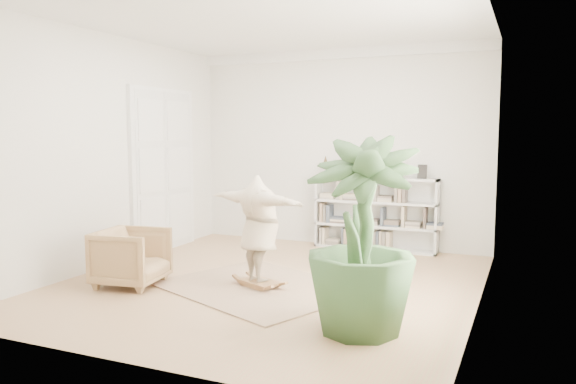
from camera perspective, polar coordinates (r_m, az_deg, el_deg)
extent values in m
plane|color=#AD7C59|center=(7.92, -1.79, -9.23)|extent=(6.00, 6.00, 0.00)
plane|color=silver|center=(10.44, 5.24, 4.44)|extent=(5.50, 0.00, 5.50)
plane|color=silver|center=(5.10, -16.41, 2.61)|extent=(5.50, 0.00, 5.50)
plane|color=silver|center=(9.17, -17.61, 3.97)|extent=(0.00, 6.00, 6.00)
plane|color=silver|center=(6.93, 19.21, 3.35)|extent=(0.00, 6.00, 6.00)
plane|color=white|center=(7.79, -1.88, 17.24)|extent=(6.00, 6.00, 0.00)
cube|color=white|center=(10.48, 5.23, 13.82)|extent=(5.50, 0.12, 0.18)
cube|color=white|center=(10.18, -12.56, 2.02)|extent=(0.08, 1.78, 2.92)
cube|color=silver|center=(9.85, -13.83, 1.86)|extent=(0.06, 0.78, 2.80)
cube|color=silver|center=(10.49, -11.19, 2.17)|extent=(0.06, 0.78, 2.80)
cube|color=silver|center=(10.46, 3.13, -1.87)|extent=(0.04, 0.35, 1.30)
cube|color=silver|center=(9.92, 14.91, -2.49)|extent=(0.04, 0.35, 1.30)
cube|color=silver|center=(10.29, 9.08, -2.07)|extent=(2.20, 0.04, 1.30)
cube|color=silver|center=(10.24, 8.81, -5.67)|extent=(2.20, 0.35, 0.04)
cube|color=silver|center=(10.17, 8.84, -3.41)|extent=(2.20, 0.35, 0.04)
cube|color=silver|center=(10.11, 8.88, -1.00)|extent=(2.20, 0.35, 0.04)
cube|color=silver|center=(10.07, 8.92, 1.37)|extent=(2.20, 0.35, 0.04)
cube|color=black|center=(10.32, 4.97, 2.31)|extent=(0.18, 0.07, 0.24)
cube|color=black|center=(10.17, 7.64, 2.22)|extent=(0.18, 0.07, 0.24)
cube|color=black|center=(10.04, 10.67, 2.12)|extent=(0.18, 0.07, 0.24)
cube|color=black|center=(9.94, 13.48, 2.02)|extent=(0.18, 0.07, 0.24)
imported|color=tan|center=(8.00, -15.62, -6.40)|extent=(0.98, 0.96, 0.79)
cube|color=tan|center=(7.70, -2.93, -9.61)|extent=(3.08, 2.81, 0.02)
cube|color=olive|center=(7.68, -2.93, -9.10)|extent=(0.64, 0.53, 0.03)
cube|color=olive|center=(7.69, -2.93, -9.38)|extent=(0.37, 0.20, 0.04)
cube|color=olive|center=(7.69, -2.93, -9.38)|extent=(0.37, 0.20, 0.04)
cube|color=olive|center=(7.68, -2.93, -9.10)|extent=(0.22, 0.14, 0.11)
cube|color=olive|center=(7.68, -2.93, -9.10)|extent=(0.22, 0.14, 0.11)
imported|color=beige|center=(7.51, -2.96, -3.41)|extent=(1.80, 1.12, 1.43)
imported|color=#2C4B25|center=(5.85, 7.42, -4.39)|extent=(1.23, 1.23, 2.06)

